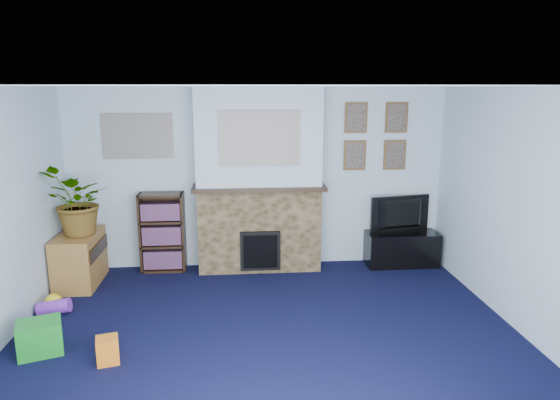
{
  "coord_description": "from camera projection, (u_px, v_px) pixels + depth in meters",
  "views": [
    {
      "loc": [
        -0.27,
        -4.33,
        2.39
      ],
      "look_at": [
        0.19,
        1.0,
        1.18
      ],
      "focal_mm": 32.0,
      "sensor_mm": 36.0,
      "label": 1
    }
  ],
  "objects": [
    {
      "name": "floor",
      "position": [
        270.0,
        344.0,
        4.76
      ],
      "size": [
        5.0,
        4.5,
        0.01
      ],
      "primitive_type": "cube",
      "color": "black",
      "rests_on": "ground"
    },
    {
      "name": "ceiling",
      "position": [
        268.0,
        86.0,
        4.23
      ],
      "size": [
        5.0,
        4.5,
        0.01
      ],
      "primitive_type": "cube",
      "color": "white",
      "rests_on": "wall_back"
    },
    {
      "name": "wall_back",
      "position": [
        258.0,
        178.0,
        6.68
      ],
      "size": [
        5.0,
        0.04,
        2.4
      ],
      "primitive_type": "cube",
      "color": "silver",
      "rests_on": "ground"
    },
    {
      "name": "wall_front",
      "position": [
        300.0,
        350.0,
        2.31
      ],
      "size": [
        5.0,
        0.04,
        2.4
      ],
      "primitive_type": "cube",
      "color": "silver",
      "rests_on": "ground"
    },
    {
      "name": "wall_right",
      "position": [
        533.0,
        217.0,
        4.7
      ],
      "size": [
        0.04,
        4.5,
        2.4
      ],
      "primitive_type": "cube",
      "color": "silver",
      "rests_on": "ground"
    },
    {
      "name": "chimney_breast",
      "position": [
        259.0,
        182.0,
        6.49
      ],
      "size": [
        1.72,
        0.5,
        2.4
      ],
      "color": "brown",
      "rests_on": "ground"
    },
    {
      "name": "collage_main",
      "position": [
        259.0,
        138.0,
        6.15
      ],
      "size": [
        1.0,
        0.03,
        0.68
      ],
      "primitive_type": "cube",
      "color": "gray",
      "rests_on": "chimney_breast"
    },
    {
      "name": "collage_left",
      "position": [
        138.0,
        136.0,
        6.41
      ],
      "size": [
        0.9,
        0.03,
        0.58
      ],
      "primitive_type": "cube",
      "color": "gray",
      "rests_on": "wall_back"
    },
    {
      "name": "portrait_tl",
      "position": [
        356.0,
        118.0,
        6.59
      ],
      "size": [
        0.3,
        0.03,
        0.4
      ],
      "primitive_type": "cube",
      "color": "brown",
      "rests_on": "wall_back"
    },
    {
      "name": "portrait_tr",
      "position": [
        396.0,
        118.0,
        6.64
      ],
      "size": [
        0.3,
        0.03,
        0.4
      ],
      "primitive_type": "cube",
      "color": "brown",
      "rests_on": "wall_back"
    },
    {
      "name": "portrait_bl",
      "position": [
        355.0,
        155.0,
        6.7
      ],
      "size": [
        0.3,
        0.03,
        0.4
      ],
      "primitive_type": "cube",
      "color": "brown",
      "rests_on": "wall_back"
    },
    {
      "name": "portrait_br",
      "position": [
        395.0,
        155.0,
        6.75
      ],
      "size": [
        0.3,
        0.03,
        0.4
      ],
      "primitive_type": "cube",
      "color": "brown",
      "rests_on": "wall_back"
    },
    {
      "name": "tv_stand",
      "position": [
        401.0,
        249.0,
        6.84
      ],
      "size": [
        0.97,
        0.41,
        0.46
      ],
      "primitive_type": "cube",
      "color": "black",
      "rests_on": "ground"
    },
    {
      "name": "television",
      "position": [
        403.0,
        215.0,
        6.76
      ],
      "size": [
        0.86,
        0.27,
        0.49
      ],
      "primitive_type": "imported",
      "rotation": [
        0.0,
        0.0,
        3.33
      ],
      "color": "black",
      "rests_on": "tv_stand"
    },
    {
      "name": "bookshelf",
      "position": [
        163.0,
        234.0,
        6.59
      ],
      "size": [
        0.58,
        0.28,
        1.05
      ],
      "color": "black",
      "rests_on": "ground"
    },
    {
      "name": "sideboard",
      "position": [
        79.0,
        257.0,
        6.15
      ],
      "size": [
        0.46,
        0.83,
        0.64
      ],
      "primitive_type": "cube",
      "color": "olive",
      "rests_on": "ground"
    },
    {
      "name": "potted_plant",
      "position": [
        77.0,
        202.0,
        5.95
      ],
      "size": [
        0.72,
        0.81,
        0.83
      ],
      "primitive_type": "imported",
      "rotation": [
        0.0,
        0.0,
        4.61
      ],
      "color": "#26661E",
      "rests_on": "sideboard"
    },
    {
      "name": "mantel_clock",
      "position": [
        254.0,
        180.0,
        6.43
      ],
      "size": [
        0.11,
        0.07,
        0.15
      ],
      "primitive_type": "cube",
      "color": "gold",
      "rests_on": "chimney_breast"
    },
    {
      "name": "mantel_candle",
      "position": [
        283.0,
        179.0,
        6.46
      ],
      "size": [
        0.05,
        0.05,
        0.17
      ],
      "primitive_type": "cylinder",
      "color": "#B2BFC6",
      "rests_on": "chimney_breast"
    },
    {
      "name": "mantel_teddy",
      "position": [
        218.0,
        181.0,
        6.39
      ],
      "size": [
        0.13,
        0.13,
        0.13
      ],
      "primitive_type": "sphere",
      "color": "slate",
      "rests_on": "chimney_breast"
    },
    {
      "name": "mantel_can",
      "position": [
        311.0,
        180.0,
        6.49
      ],
      "size": [
        0.06,
        0.06,
        0.12
      ],
      "primitive_type": "cylinder",
      "color": "orange",
      "rests_on": "chimney_breast"
    },
    {
      "name": "green_crate",
      "position": [
        40.0,
        339.0,
        4.57
      ],
      "size": [
        0.46,
        0.41,
        0.3
      ],
      "primitive_type": "cube",
      "rotation": [
        0.0,
        0.0,
        0.34
      ],
      "color": "#198C26",
      "rests_on": "ground"
    },
    {
      "name": "toy_ball",
      "position": [
        54.0,
        302.0,
        5.46
      ],
      "size": [
        0.19,
        0.19,
        0.19
      ],
      "primitive_type": "sphere",
      "color": "yellow",
      "rests_on": "ground"
    },
    {
      "name": "toy_block",
      "position": [
        108.0,
        351.0,
        4.42
      ],
      "size": [
        0.23,
        0.23,
        0.23
      ],
      "primitive_type": "cube",
      "rotation": [
        0.0,
        0.0,
        0.25
      ],
      "color": "orange",
      "rests_on": "ground"
    },
    {
      "name": "toy_tube",
      "position": [
        54.0,
        307.0,
        5.39
      ],
      "size": [
        0.35,
        0.16,
        0.2
      ],
      "primitive_type": "cylinder",
      "rotation": [
        0.0,
        1.43,
        0.0
      ],
      "color": "purple",
      "rests_on": "ground"
    }
  ]
}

